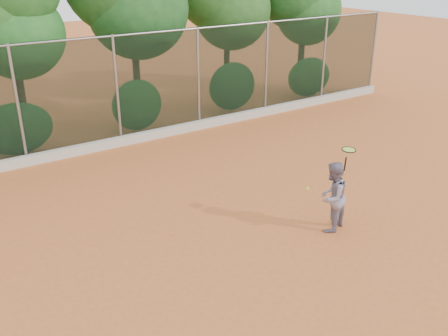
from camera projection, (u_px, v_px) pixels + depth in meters
ground at (249, 234)px, 11.05m from camera, size 80.00×80.00×0.00m
concrete_curb at (123, 141)px, 16.18m from camera, size 24.00×0.20×0.30m
tennis_player at (332, 197)px, 10.96m from camera, size 0.95×0.84×1.62m
chainlink_fence at (117, 88)px, 15.64m from camera, size 24.09×0.09×3.50m
tennis_racket at (348, 151)px, 10.66m from camera, size 0.36×0.36×0.54m
tennis_ball_in_flight at (307, 189)px, 9.64m from camera, size 0.07×0.07×0.07m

